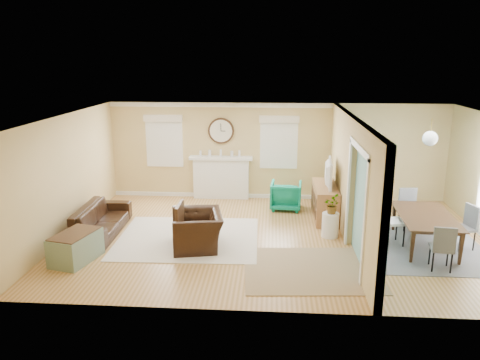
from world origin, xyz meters
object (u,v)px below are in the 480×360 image
at_px(green_chair, 286,196).
at_px(dining_table, 426,231).
at_px(sofa, 101,220).
at_px(credenza, 325,202).
at_px(eames_chair, 197,230).

relative_size(green_chair, dining_table, 0.41).
height_order(green_chair, dining_table, green_chair).
relative_size(sofa, green_chair, 2.72).
bearing_deg(credenza, eames_chair, -143.86).
xyz_separation_m(sofa, credenza, (5.01, 1.38, 0.09)).
height_order(sofa, green_chair, green_chair).
bearing_deg(green_chair, credenza, 150.71).
bearing_deg(sofa, dining_table, -94.12).
bearing_deg(eames_chair, green_chair, 132.85).
bearing_deg(green_chair, eames_chair, 59.17).
bearing_deg(credenza, dining_table, -40.99).
distance_m(eames_chair, credenza, 3.43).
relative_size(eames_chair, green_chair, 1.45).
bearing_deg(sofa, eames_chair, -107.86).
height_order(credenza, dining_table, credenza).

